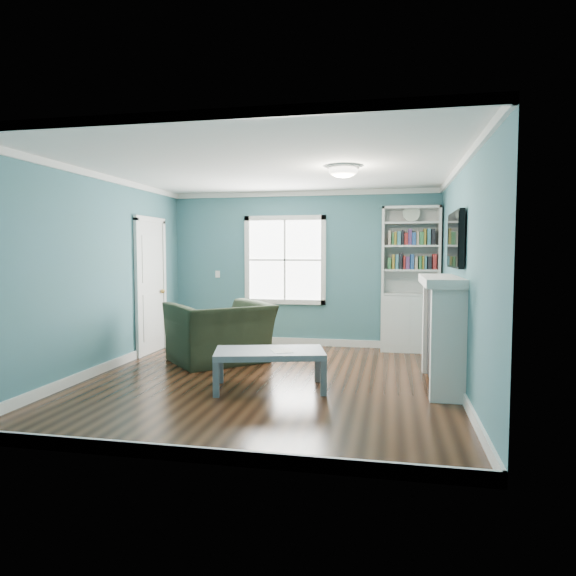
# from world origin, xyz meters

# --- Properties ---
(floor) EXTENTS (5.00, 5.00, 0.00)m
(floor) POSITION_xyz_m (0.00, 0.00, 0.00)
(floor) COLOR black
(floor) RESTS_ON ground
(room_walls) EXTENTS (5.00, 5.00, 5.00)m
(room_walls) POSITION_xyz_m (0.00, 0.00, 1.58)
(room_walls) COLOR #3F7275
(room_walls) RESTS_ON ground
(trim) EXTENTS (4.50, 5.00, 2.60)m
(trim) POSITION_xyz_m (0.00, 0.00, 1.24)
(trim) COLOR white
(trim) RESTS_ON ground
(window) EXTENTS (1.40, 0.06, 1.50)m
(window) POSITION_xyz_m (-0.30, 2.49, 1.45)
(window) COLOR white
(window) RESTS_ON room_walls
(bookshelf) EXTENTS (0.90, 0.35, 2.31)m
(bookshelf) POSITION_xyz_m (1.77, 2.30, 0.92)
(bookshelf) COLOR silver
(bookshelf) RESTS_ON ground
(fireplace) EXTENTS (0.44, 1.58, 1.30)m
(fireplace) POSITION_xyz_m (2.08, 0.20, 0.64)
(fireplace) COLOR black
(fireplace) RESTS_ON ground
(tv) EXTENTS (0.06, 1.10, 0.65)m
(tv) POSITION_xyz_m (2.20, 0.20, 1.72)
(tv) COLOR black
(tv) RESTS_ON fireplace
(door) EXTENTS (0.12, 0.98, 2.17)m
(door) POSITION_xyz_m (-2.22, 1.40, 1.07)
(door) COLOR silver
(door) RESTS_ON ground
(ceiling_fixture) EXTENTS (0.38, 0.38, 0.15)m
(ceiling_fixture) POSITION_xyz_m (0.90, 0.10, 2.55)
(ceiling_fixture) COLOR white
(ceiling_fixture) RESTS_ON room_walls
(light_switch) EXTENTS (0.08, 0.01, 0.12)m
(light_switch) POSITION_xyz_m (-1.50, 2.48, 1.20)
(light_switch) COLOR white
(light_switch) RESTS_ON room_walls
(recliner) EXTENTS (1.55, 1.52, 1.15)m
(recliner) POSITION_xyz_m (-0.93, 0.91, 0.57)
(recliner) COLOR black
(recliner) RESTS_ON ground
(coffee_table) EXTENTS (1.38, 0.97, 0.45)m
(coffee_table) POSITION_xyz_m (0.11, -0.34, 0.40)
(coffee_table) COLOR #515961
(coffee_table) RESTS_ON ground
(paper_sheet) EXTENTS (0.31, 0.34, 0.00)m
(paper_sheet) POSITION_xyz_m (0.25, -0.37, 0.46)
(paper_sheet) COLOR white
(paper_sheet) RESTS_ON coffee_table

